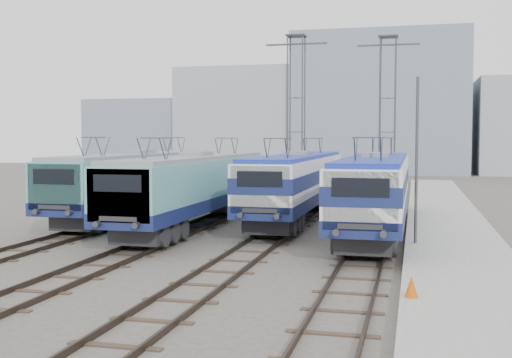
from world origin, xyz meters
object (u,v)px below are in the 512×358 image
object	(u,v)px
locomotive_far_left	(138,179)
safety_cone	(411,287)
locomotive_center_right	(297,179)
catenary_tower_east	(387,110)
locomotive_far_right	(376,186)
mast_front	(416,164)
catenary_tower_west	(296,110)
mast_rear	(416,152)
mast_mid	(416,156)
locomotive_center_left	(195,184)

from	to	relation	value
locomotive_far_left	safety_cone	world-z (taller)	locomotive_far_left
locomotive_far_left	locomotive_center_right	size ratio (longest dim) A/B	1.01
locomotive_far_left	catenary_tower_east	bearing A→B (deg)	48.26
locomotive_far_right	mast_front	bearing A→B (deg)	-66.20
mast_front	safety_cone	bearing A→B (deg)	-90.62
catenary_tower_west	catenary_tower_east	distance (m)	6.80
locomotive_center_right	locomotive_far_right	world-z (taller)	locomotive_far_right
catenary_tower_west	mast_rear	bearing A→B (deg)	24.94
locomotive_far_left	mast_rear	bearing A→B (deg)	47.66
locomotive_far_left	locomotive_far_right	distance (m)	13.82
locomotive_center_right	catenary_tower_east	xyz separation A→B (m)	(4.25, 13.88, 4.36)
mast_mid	locomotive_center_right	bearing A→B (deg)	-148.56
catenary_tower_east	locomotive_far_left	bearing A→B (deg)	-131.74
locomotive_center_right	mast_rear	xyz separation A→B (m)	(6.35, 15.88, 1.22)
locomotive_center_right	locomotive_far_right	distance (m)	5.97
locomotive_center_right	safety_cone	distance (m)	18.47
catenary_tower_west	mast_front	size ratio (longest dim) A/B	1.71
locomotive_center_right	catenary_tower_west	size ratio (longest dim) A/B	1.49
locomotive_center_right	safety_cone	world-z (taller)	locomotive_center_right
locomotive_far_left	catenary_tower_west	xyz separation A→B (m)	(6.75, 12.85, 4.40)
catenary_tower_west	mast_mid	size ratio (longest dim) A/B	1.71
locomotive_far_left	mast_front	world-z (taller)	mast_front
catenary_tower_east	safety_cone	bearing A→B (deg)	-86.33
locomotive_far_left	locomotive_center_right	world-z (taller)	locomotive_far_left
locomotive_far_left	catenary_tower_east	size ratio (longest dim) A/B	1.50
mast_front	locomotive_center_right	bearing A→B (deg)	128.03
mast_front	safety_cone	world-z (taller)	mast_front
locomotive_far_right	mast_rear	world-z (taller)	mast_rear
locomotive_center_right	locomotive_far_left	bearing A→B (deg)	-173.87
locomotive_far_right	catenary_tower_west	size ratio (longest dim) A/B	1.50
mast_front	mast_rear	distance (m)	24.00
locomotive_center_right	mast_mid	bearing A→B (deg)	31.44
catenary_tower_east	safety_cone	xyz separation A→B (m)	(2.00, -31.18, -6.05)
locomotive_center_right	mast_rear	size ratio (longest dim) A/B	2.55
locomotive_far_right	mast_rear	bearing A→B (deg)	84.66
catenary_tower_west	safety_cone	bearing A→B (deg)	-73.76
mast_mid	safety_cone	size ratio (longest dim) A/B	12.01
mast_mid	safety_cone	distance (m)	21.38
mast_front	mast_mid	xyz separation A→B (m)	(0.00, 12.00, 0.00)
catenary_tower_west	mast_mid	bearing A→B (deg)	-42.93
locomotive_far_right	locomotive_center_right	bearing A→B (deg)	138.91
locomotive_far_right	mast_mid	world-z (taller)	mast_mid
locomotive_center_left	mast_rear	xyz separation A→B (m)	(10.85, 19.90, 1.27)
mast_front	mast_mid	world-z (taller)	same
mast_rear	catenary_tower_west	bearing A→B (deg)	-155.06
mast_front	mast_rear	xyz separation A→B (m)	(0.00, 24.00, 0.00)
mast_rear	catenary_tower_east	bearing A→B (deg)	-136.40
catenary_tower_west	catenary_tower_east	size ratio (longest dim) A/B	1.00
locomotive_center_right	mast_front	bearing A→B (deg)	-51.97
mast_mid	safety_cone	xyz separation A→B (m)	(-0.10, -21.18, -2.91)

